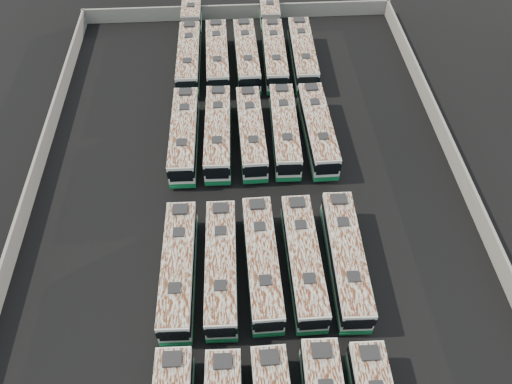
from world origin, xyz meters
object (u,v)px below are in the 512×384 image
Objects in this scene: bus_midfront_center at (262,262)px; bus_midfront_right at (303,260)px; bus_midback_right at (285,130)px; bus_back_center at (246,56)px; bus_midback_center at (251,132)px; bus_back_right at (273,40)px; bus_back_left at (217,56)px; bus_back_far_right at (302,54)px; bus_midback_far_left at (184,135)px; bus_midback_far_right at (318,129)px; bus_midfront_left at (221,267)px; bus_midback_left at (218,133)px; bus_midfront_far_right at (346,258)px; bus_midfront_far_left at (179,269)px; bus_back_far_left at (190,43)px.

bus_midfront_right is at bearing -1.82° from bus_midfront_center.
bus_back_center is (-3.58, 14.54, 0.02)m from bus_midback_right.
bus_midback_center is at bearing 101.72° from bus_midfront_right.
bus_back_left is at bearing -154.93° from bus_back_right.
bus_midback_far_left is at bearing -134.51° from bus_back_far_right.
bus_midfront_left is at bearing -123.54° from bus_midback_far_right.
bus_midback_left reaches higher than bus_midfront_right.
bus_midfront_far_right is at bearing -78.13° from bus_back_center.
bus_midback_right is (11.03, 17.43, -0.00)m from bus_midfront_far_left.
bus_midfront_far_left is 0.98× the size of bus_midfront_far_right.
bus_back_far_right is (11.06, 31.90, 0.05)m from bus_midfront_left.
bus_back_center is at bearing 105.05° from bus_midback_right.
bus_midfront_left is at bearing -111.52° from bus_midback_right.
bus_midback_right is 0.99× the size of bus_midback_far_right.
bus_back_far_right is at bearing -1.72° from bus_back_center.
bus_midfront_far_left is 32.83m from bus_back_center.
bus_midback_left is (-7.44, 17.16, 0.04)m from bus_midfront_right.
bus_midback_left is at bearing 91.25° from bus_midfront_left.
bus_midback_right is at bearing -103.59° from bus_back_far_right.
bus_midback_left is at bearing -178.55° from bus_midback_right.
bus_midback_far_right is 0.65× the size of bus_back_far_left.
bus_midfront_far_left is 1.01× the size of bus_midback_center.
bus_midback_right is at bearing 1.75° from bus_midback_far_left.
bus_midback_far_left reaches higher than bus_midfront_right.
bus_back_far_left is 8.16m from bus_back_center.
bus_midback_far_right is at bearing 0.98° from bus_midback_left.
bus_midback_far_right is at bearing -89.33° from bus_back_far_right.
bus_back_right is (11.14, -0.00, -0.00)m from bus_back_far_left.
bus_midback_far_left is 11.14m from bus_midback_right.
bus_midback_center is at bearing -91.82° from bus_back_center.
bus_back_right is at bearing 97.18° from bus_midfront_far_right.
bus_back_left is at bearing 118.06° from bus_midback_right.
bus_midfront_far_left is 22.73m from bus_midback_far_right.
bus_midfront_center is at bearing -102.26° from bus_back_far_right.
bus_back_far_left is (-7.27, 18.06, 0.02)m from bus_midback_center.
bus_midfront_left is 17.40m from bus_midback_left.
bus_midback_far_right is at bearing 77.20° from bus_midfront_right.
bus_midfront_center is 0.98× the size of bus_midback_left.
bus_midback_left reaches higher than bus_back_right.
bus_midback_left is 0.65× the size of bus_back_far_left.
bus_midfront_far_right is at bearing -66.68° from bus_back_far_left.
bus_midfront_left is 0.64× the size of bus_back_far_left.
bus_midback_left is 0.65× the size of bus_back_right.
bus_midfront_right reaches higher than bus_midfront_left.
bus_midback_left is at bearing 112.74° from bus_midfront_right.
bus_back_far_left is at bearing 136.59° from bus_back_left.
bus_midback_far_right is (14.72, 17.32, 0.02)m from bus_midfront_far_left.
bus_back_far_left reaches higher than bus_midback_center.
bus_midback_far_right reaches higher than bus_back_right.
bus_midback_right is at bearing 177.05° from bus_midback_far_right.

